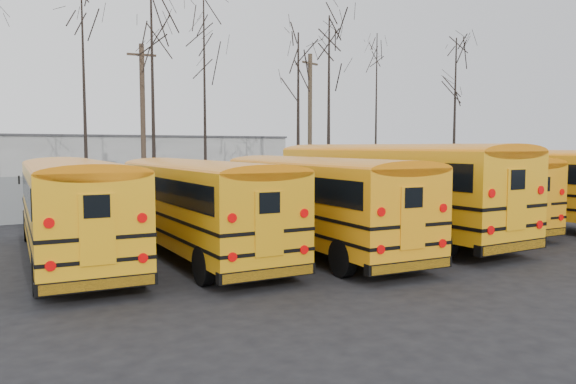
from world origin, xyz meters
TOP-DOWN VIEW (x-y plane):
  - ground at (0.00, 0.00)m, footprint 120.00×120.00m
  - fence at (0.00, 12.00)m, footprint 40.00×0.04m
  - distant_building at (2.00, 32.00)m, footprint 22.00×8.00m
  - bus_a at (-8.65, 2.50)m, footprint 3.17×10.69m
  - bus_b at (-5.35, 1.54)m, footprint 2.68×10.48m
  - bus_c at (-1.88, 0.59)m, footprint 3.17×10.78m
  - bus_d at (1.71, 1.49)m, footprint 2.98×12.20m
  - bus_e at (5.13, 2.17)m, footprint 2.77×10.59m
  - bus_f at (8.75, 0.91)m, footprint 3.53×11.52m
  - utility_pole_left at (-2.54, 16.84)m, footprint 1.57×0.31m
  - utility_pole_right at (10.40, 20.06)m, footprint 1.67×0.76m
  - tree_3 at (-5.98, 14.79)m, footprint 0.26×0.26m
  - tree_4 at (-2.85, 13.95)m, footprint 0.26×0.26m
  - tree_5 at (1.10, 16.86)m, footprint 0.26×0.26m
  - tree_6 at (6.86, 15.87)m, footprint 0.26×0.26m
  - tree_7 at (8.80, 15.38)m, footprint 0.26×0.26m
  - tree_8 at (14.42, 17.60)m, footprint 0.26×0.26m
  - tree_9 at (18.34, 13.91)m, footprint 0.26×0.26m

SIDE VIEW (x-z plane):
  - ground at x=0.00m, z-range 0.00..0.00m
  - fence at x=0.00m, z-range 0.00..2.00m
  - bus_b at x=-5.35m, z-range 0.25..3.16m
  - bus_e at x=5.13m, z-range 0.25..3.19m
  - bus_a at x=-8.65m, z-range 0.25..3.21m
  - bus_c at x=-1.88m, z-range 0.26..3.23m
  - bus_f at x=8.75m, z-range 0.27..3.45m
  - bus_d at x=1.71m, z-range 0.29..3.69m
  - distant_building at x=2.00m, z-range 0.00..4.00m
  - utility_pole_left at x=-2.54m, z-range 0.12..8.94m
  - utility_pole_right at x=10.40m, z-range 0.13..9.93m
  - tree_6 at x=6.86m, z-range 0.00..10.21m
  - tree_9 at x=18.34m, z-range 0.00..10.68m
  - tree_3 at x=-5.98m, z-range 0.00..11.14m
  - tree_8 at x=14.42m, z-range 0.00..11.22m
  - tree_7 at x=8.80m, z-range 0.00..11.36m
  - tree_4 at x=-2.85m, z-range 0.00..12.47m
  - tree_5 at x=1.10m, z-range 0.00..12.50m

